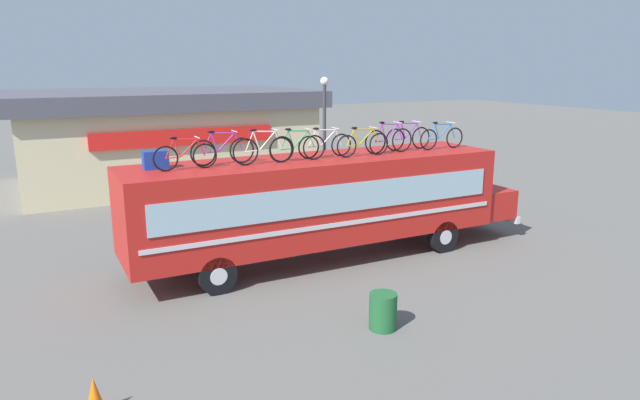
# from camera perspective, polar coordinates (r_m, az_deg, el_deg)

# --- Properties ---
(ground_plane) EXTENTS (120.00, 120.00, 0.00)m
(ground_plane) POSITION_cam_1_polar(r_m,az_deg,el_deg) (17.17, -0.24, -5.96)
(ground_plane) COLOR #605E59
(bus) EXTENTS (12.58, 2.65, 3.08)m
(bus) POSITION_cam_1_polar(r_m,az_deg,el_deg) (16.77, 0.53, 0.11)
(bus) COLOR red
(bus) RESTS_ON ground
(luggage_bag_1) EXTENTS (0.63, 0.36, 0.47)m
(luggage_bag_1) POSITION_cam_1_polar(r_m,az_deg,el_deg) (15.25, -16.15, 3.89)
(luggage_bag_1) COLOR #193899
(luggage_bag_1) RESTS_ON bus
(rooftop_bicycle_1) EXTENTS (1.65, 0.44, 0.86)m
(rooftop_bicycle_1) POSITION_cam_1_polar(r_m,az_deg,el_deg) (14.89, -13.34, 4.34)
(rooftop_bicycle_1) COLOR black
(rooftop_bicycle_1) RESTS_ON bus
(rooftop_bicycle_2) EXTENTS (1.78, 0.44, 0.93)m
(rooftop_bicycle_2) POSITION_cam_1_polar(r_m,az_deg,el_deg) (15.47, -9.74, 4.93)
(rooftop_bicycle_2) COLOR black
(rooftop_bicycle_2) RESTS_ON bus
(rooftop_bicycle_3) EXTENTS (1.77, 0.44, 0.96)m
(rooftop_bicycle_3) POSITION_cam_1_polar(r_m,az_deg,el_deg) (15.44, -5.65, 5.08)
(rooftop_bicycle_3) COLOR black
(rooftop_bicycle_3) RESTS_ON bus
(rooftop_bicycle_4) EXTENTS (1.72, 0.44, 0.93)m
(rooftop_bicycle_4) POSITION_cam_1_polar(r_m,az_deg,el_deg) (15.84, -2.27, 5.30)
(rooftop_bicycle_4) COLOR black
(rooftop_bicycle_4) RESTS_ON bus
(rooftop_bicycle_5) EXTENTS (1.72, 0.44, 0.88)m
(rooftop_bicycle_5) POSITION_cam_1_polar(r_m,az_deg,el_deg) (16.47, 0.51, 5.56)
(rooftop_bicycle_5) COLOR black
(rooftop_bicycle_5) RESTS_ON bus
(rooftop_bicycle_6) EXTENTS (1.76, 0.44, 0.87)m
(rooftop_bicycle_6) POSITION_cam_1_polar(r_m,az_deg,el_deg) (16.73, 4.31, 5.64)
(rooftop_bicycle_6) COLOR black
(rooftop_bicycle_6) RESTS_ON bus
(rooftop_bicycle_7) EXTENTS (1.69, 0.44, 0.97)m
(rooftop_bicycle_7) POSITION_cam_1_polar(r_m,az_deg,el_deg) (17.42, 6.90, 5.99)
(rooftop_bicycle_7) COLOR black
(rooftop_bicycle_7) RESTS_ON bus
(rooftop_bicycle_8) EXTENTS (1.68, 0.44, 0.92)m
(rooftop_bicycle_8) POSITION_cam_1_polar(r_m,az_deg,el_deg) (18.20, 8.81, 6.20)
(rooftop_bicycle_8) COLOR black
(rooftop_bicycle_8) RESTS_ON bus
(rooftop_bicycle_9) EXTENTS (1.70, 0.44, 0.88)m
(rooftop_bicycle_9) POSITION_cam_1_polar(r_m,az_deg,el_deg) (18.55, 12.08, 6.14)
(rooftop_bicycle_9) COLOR black
(rooftop_bicycle_9) RESTS_ON bus
(roadside_building) EXTENTS (14.08, 9.09, 4.48)m
(roadside_building) POSITION_cam_1_polar(r_m,az_deg,el_deg) (29.41, -15.38, 6.27)
(roadside_building) COLOR beige
(roadside_building) RESTS_ON ground
(trash_bin) EXTENTS (0.61, 0.61, 0.82)m
(trash_bin) POSITION_cam_1_polar(r_m,az_deg,el_deg) (12.81, 6.33, -11.02)
(trash_bin) COLOR #1E592D
(trash_bin) RESTS_ON ground
(traffic_cone) EXTENTS (0.35, 0.35, 0.69)m
(traffic_cone) POSITION_cam_1_polar(r_m,az_deg,el_deg) (10.64, -21.64, -17.79)
(traffic_cone) COLOR orange
(traffic_cone) RESTS_ON ground
(street_lamp) EXTENTS (0.33, 0.33, 5.23)m
(street_lamp) POSITION_cam_1_polar(r_m,az_deg,el_deg) (22.85, 0.44, 7.10)
(street_lamp) COLOR #38383D
(street_lamp) RESTS_ON ground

